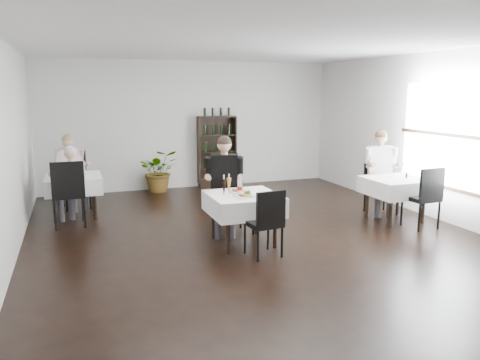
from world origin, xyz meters
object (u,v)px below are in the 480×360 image
(main_table, at_px, (243,204))
(diner_main, at_px, (224,177))
(wine_shelf, at_px, (217,152))
(potted_tree, at_px, (159,171))

(main_table, height_order, diner_main, diner_main)
(wine_shelf, relative_size, potted_tree, 1.78)
(main_table, xyz_separation_m, potted_tree, (-0.53, 4.20, -0.13))
(potted_tree, bearing_deg, diner_main, -83.11)
(wine_shelf, distance_m, main_table, 4.41)
(wine_shelf, bearing_deg, diner_main, -105.13)
(wine_shelf, xyz_separation_m, diner_main, (-1.00, -3.70, 0.08))
(diner_main, bearing_deg, main_table, -80.79)
(main_table, bearing_deg, potted_tree, 97.24)
(wine_shelf, bearing_deg, potted_tree, -175.33)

